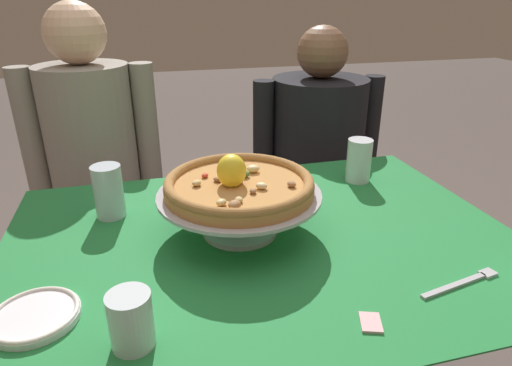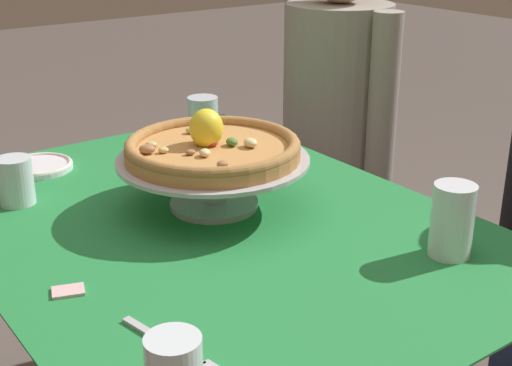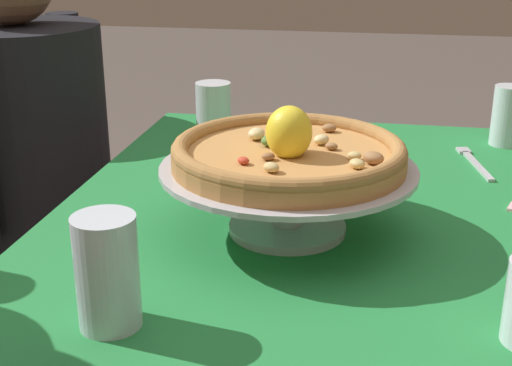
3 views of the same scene
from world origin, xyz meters
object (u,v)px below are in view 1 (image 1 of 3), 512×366
at_px(pizza_stand, 240,204).
at_px(diner_left, 100,192).
at_px(sugar_packet, 371,323).
at_px(diner_right, 315,173).
at_px(water_glass_back_right, 359,163).
at_px(pizza, 239,184).
at_px(dinner_fork, 464,282).
at_px(water_glass_front_left, 131,323).
at_px(water_glass_back_left, 109,194).
at_px(side_plate, 35,315).

relative_size(pizza_stand, diner_left, 0.31).
bearing_deg(sugar_packet, diner_right, 72.64).
bearing_deg(water_glass_back_right, pizza_stand, -152.70).
distance_m(sugar_packet, diner_right, 1.11).
height_order(pizza, dinner_fork, pizza).
xyz_separation_m(water_glass_front_left, water_glass_back_left, (-0.05, 0.48, 0.02)).
bearing_deg(pizza, pizza_stand, 24.81).
bearing_deg(water_glass_back_right, sugar_packet, -114.63).
distance_m(dinner_fork, diner_right, 1.01).
bearing_deg(pizza_stand, water_glass_front_left, -128.57).
distance_m(diner_left, diner_right, 0.86).
relative_size(water_glass_back_right, diner_left, 0.10).
xyz_separation_m(water_glass_back_left, sugar_packet, (0.45, -0.54, -0.06)).
relative_size(pizza, sugar_packet, 6.88).
bearing_deg(dinner_fork, side_plate, 172.62).
bearing_deg(dinner_fork, sugar_packet, -166.28).
xyz_separation_m(pizza_stand, diner_left, (-0.38, 0.67, -0.22)).
xyz_separation_m(water_glass_back_right, sugar_packet, (-0.27, -0.58, -0.05)).
bearing_deg(pizza, water_glass_front_left, -128.50).
bearing_deg(water_glass_back_right, dinner_fork, -93.67).
height_order(pizza, water_glass_back_left, pizza).
bearing_deg(pizza, diner_right, 54.85).
height_order(pizza, diner_left, diner_left).
distance_m(side_plate, diner_left, 0.90).
xyz_separation_m(pizza, diner_left, (-0.38, 0.67, -0.28)).
distance_m(water_glass_back_right, dinner_fork, 0.53).
bearing_deg(pizza_stand, side_plate, -153.40).
xyz_separation_m(dinner_fork, diner_right, (0.09, 0.99, -0.17)).
distance_m(water_glass_back_right, side_plate, 0.94).
height_order(water_glass_back_left, diner_right, diner_right).
bearing_deg(side_plate, pizza_stand, 26.60).
distance_m(water_glass_front_left, side_plate, 0.20).
bearing_deg(sugar_packet, pizza, 112.05).
height_order(water_glass_front_left, diner_left, diner_left).
bearing_deg(side_plate, diner_right, 44.75).
distance_m(water_glass_back_left, diner_left, 0.55).
height_order(water_glass_back_left, sugar_packet, water_glass_back_left).
xyz_separation_m(dinner_fork, diner_left, (-0.76, 0.99, -0.15)).
bearing_deg(diner_left, sugar_packet, -63.10).
bearing_deg(diner_left, pizza_stand, -60.53).
height_order(water_glass_back_right, dinner_fork, water_glass_back_right).
relative_size(side_plate, dinner_fork, 0.79).
height_order(pizza_stand, diner_left, diner_left).
bearing_deg(pizza_stand, water_glass_back_left, 151.17).
distance_m(water_glass_back_right, diner_left, 0.94).
bearing_deg(water_glass_front_left, water_glass_back_left, 96.08).
xyz_separation_m(pizza, diner_right, (0.48, 0.68, -0.29)).
height_order(water_glass_back_right, diner_right, diner_right).
xyz_separation_m(pizza, dinner_fork, (0.38, -0.31, -0.12)).
relative_size(pizza, diner_right, 0.30).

